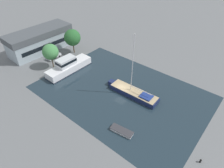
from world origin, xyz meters
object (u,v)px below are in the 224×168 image
Objects in this scene: warehouse_building at (40,40)px; parked_car at (54,55)px; quay_tree_near_building at (72,38)px; motor_cruiser at (68,66)px; quay_tree_by_water at (50,52)px; sailboat_moored at (133,92)px; small_dinghy at (122,131)px.

parked_car is at bearing -93.46° from warehouse_building.
quay_tree_near_building reaches higher than motor_cruiser.
warehouse_building reaches higher than parked_car.
quay_tree_by_water reaches higher than motor_cruiser.
sailboat_moored reaches higher than small_dinghy.
sailboat_moored reaches higher than quay_tree_near_building.
parked_car is at bearing 66.74° from small_dinghy.
quay_tree_by_water is 0.46× the size of sailboat_moored.
parked_car is (-6.11, 2.04, -4.09)m from quay_tree_near_building.
warehouse_building is at bearing 121.22° from quay_tree_near_building.
small_dinghy is (-10.17, -4.52, -0.39)m from sailboat_moored.
parked_car is at bearing 51.08° from quay_tree_by_water.
quay_tree_by_water is 29.14m from small_dinghy.
parked_car is 33.36m from small_dinghy.
quay_tree_by_water reaches higher than small_dinghy.
small_dinghy is at bearing -101.49° from quay_tree_by_water.
warehouse_building reaches higher than small_dinghy.
motor_cruiser is (-2.37, -15.60, -1.87)m from warehouse_building.
parked_car is 8.88m from motor_cruiser.
motor_cruiser is at bearing 97.13° from sailboat_moored.
motor_cruiser is (-7.79, -6.66, -3.43)m from quay_tree_near_building.
quay_tree_near_building is at bearing -48.63° from motor_cruiser.
sailboat_moored is at bearing -170.35° from motor_cruiser.
warehouse_building is 2.92× the size of quay_tree_by_water.
quay_tree_near_building is 0.50× the size of sailboat_moored.
quay_tree_near_building is at bearing -111.90° from parked_car.
warehouse_building is at bearing 89.24° from sailboat_moored.
quay_tree_near_building is at bearing 55.72° from small_dinghy.
quay_tree_by_water reaches higher than parked_car.
warehouse_building is 34.64m from sailboat_moored.
quay_tree_by_water is at bearing -168.51° from quay_tree_near_building.
parked_car is 0.30× the size of sailboat_moored.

